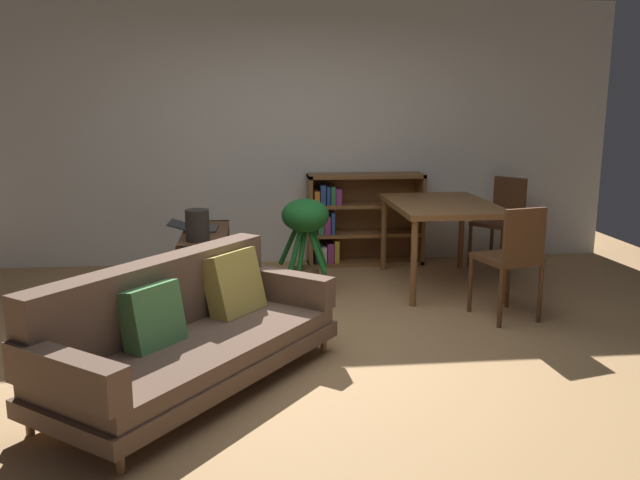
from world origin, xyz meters
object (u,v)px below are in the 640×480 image
media_console (206,266)px  potted_floor_plant (305,231)px  bookshelf (357,220)px  desk_speaker (197,225)px  dining_table (441,211)px  dining_chair_far (502,217)px  open_laptop (196,228)px  fabric_couch (186,331)px  dining_chair_near (512,256)px

media_console → potted_floor_plant: (0.86, 0.07, 0.27)m
bookshelf → desk_speaker: bearing=-135.3°
potted_floor_plant → dining_table: potted_floor_plant is taller
media_console → dining_chair_far: bearing=17.4°
media_console → desk_speaker: (-0.03, -0.34, 0.42)m
dining_chair_far → dining_table: bearing=-141.3°
open_laptop → dining_chair_far: 3.16m
desk_speaker → dining_table: 2.23m
fabric_couch → open_laptop: size_ratio=4.76×
open_laptop → media_console: bearing=-54.4°
media_console → dining_table: dining_table is taller
desk_speaker → dining_table: size_ratio=0.19×
potted_floor_plant → dining_chair_far: bearing=22.1°
desk_speaker → dining_chair_near: 2.46m
fabric_couch → dining_chair_near: dining_chair_near is taller
dining_table → dining_chair_far: dining_chair_far is taller
open_laptop → fabric_couch: bearing=-88.1°
media_console → potted_floor_plant: size_ratio=1.33×
media_console → potted_floor_plant: potted_floor_plant is taller
open_laptop → dining_table: bearing=3.7°
potted_floor_plant → dining_chair_far: size_ratio=0.94×
desk_speaker → dining_chair_near: bearing=-10.6°
desk_speaker → potted_floor_plant: size_ratio=0.29×
media_console → open_laptop: (-0.08, 0.11, 0.32)m
fabric_couch → open_laptop: fabric_couch is taller
fabric_couch → dining_chair_near: 2.58m
open_laptop → dining_chair_far: bearing=15.1°
open_laptop → dining_chair_far: dining_chair_far is taller
open_laptop → dining_table: 2.21m
desk_speaker → bookshelf: (1.53, 1.52, -0.26)m
potted_floor_plant → bookshelf: (0.64, 1.11, -0.11)m
media_console → desk_speaker: size_ratio=4.57×
fabric_couch → potted_floor_plant: bearing=64.0°
potted_floor_plant → bookshelf: size_ratio=0.71×
dining_table → dining_chair_near: dining_chair_near is taller
dining_table → desk_speaker: bearing=-164.7°
open_laptop → bookshelf: bookshelf is taller
potted_floor_plant → dining_chair_near: dining_chair_near is taller
dining_table → dining_chair_far: (0.85, 0.68, -0.19)m
dining_chair_far → open_laptop: bearing=-164.9°
fabric_couch → desk_speaker: size_ratio=8.07×
fabric_couch → potted_floor_plant: potted_floor_plant is taller
desk_speaker → dining_chair_far: bearing=22.9°
open_laptop → potted_floor_plant: size_ratio=0.49×
media_console → dining_chair_near: bearing=-18.3°
dining_table → dining_chair_near: 1.09m
desk_speaker → potted_floor_plant: bearing=24.6°
dining_table → dining_chair_near: (0.26, -1.04, -0.18)m
open_laptop → desk_speaker: (0.05, -0.45, 0.10)m
fabric_couch → bookshelf: bearing=62.4°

